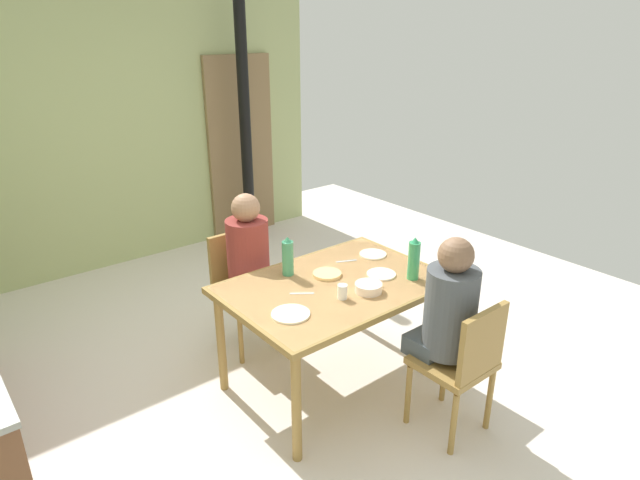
{
  "coord_description": "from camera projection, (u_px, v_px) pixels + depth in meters",
  "views": [
    {
      "loc": [
        -1.68,
        -2.57,
        2.29
      ],
      "look_at": [
        0.33,
        -0.08,
        1.01
      ],
      "focal_mm": 30.24,
      "sensor_mm": 36.0,
      "label": 1
    }
  ],
  "objects": [
    {
      "name": "water_bottle_green_near",
      "position": [
        288.0,
        257.0,
        3.51
      ],
      "size": [
        0.08,
        0.08,
        0.27
      ],
      "color": "#3A8A63",
      "rests_on": "dining_table"
    },
    {
      "name": "wall_back",
      "position": [
        109.0,
        136.0,
        5.17
      ],
      "size": [
        4.54,
        0.1,
        2.58
      ],
      "primitive_type": "cube",
      "color": "#ADBA7B",
      "rests_on": "ground_plane"
    },
    {
      "name": "cutlery_knife_near",
      "position": [
        302.0,
        293.0,
        3.3
      ],
      "size": [
        0.13,
        0.1,
        0.0
      ],
      "primitive_type": "cube",
      "rotation": [
        0.0,
        0.0,
        2.5
      ],
      "color": "silver",
      "rests_on": "dining_table"
    },
    {
      "name": "person_near_diner",
      "position": [
        448.0,
        309.0,
        3.07
      ],
      "size": [
        0.3,
        0.37,
        0.77
      ],
      "color": "#465159",
      "rests_on": "ground_plane"
    },
    {
      "name": "ground_plane",
      "position": [
        274.0,
        384.0,
        3.69
      ],
      "size": [
        7.07,
        7.07,
        0.0
      ],
      "primitive_type": "plane",
      "color": "silver"
    },
    {
      "name": "drinking_glass_by_near_diner",
      "position": [
        342.0,
        292.0,
        3.23
      ],
      "size": [
        0.06,
        0.06,
        0.09
      ],
      "primitive_type": "cylinder",
      "color": "silver",
      "rests_on": "dining_table"
    },
    {
      "name": "dining_table",
      "position": [
        335.0,
        293.0,
        3.46
      ],
      "size": [
        1.38,
        0.96,
        0.76
      ],
      "color": "olive",
      "rests_on": "ground_plane"
    },
    {
      "name": "chair_near_diner",
      "position": [
        463.0,
        361.0,
        3.08
      ],
      "size": [
        0.4,
        0.4,
        0.87
      ],
      "color": "olive",
      "rests_on": "ground_plane"
    },
    {
      "name": "person_far_diner",
      "position": [
        249.0,
        254.0,
        3.81
      ],
      "size": [
        0.3,
        0.37,
        0.77
      ],
      "rotation": [
        0.0,
        0.0,
        3.14
      ],
      "color": "brown",
      "rests_on": "ground_plane"
    },
    {
      "name": "door_wooden",
      "position": [
        241.0,
        148.0,
        6.04
      ],
      "size": [
        0.8,
        0.05,
        2.0
      ],
      "primitive_type": "cube",
      "color": "olive",
      "rests_on": "ground_plane"
    },
    {
      "name": "dinner_plate_far_center",
      "position": [
        373.0,
        254.0,
        3.85
      ],
      "size": [
        0.19,
        0.19,
        0.01
      ],
      "primitive_type": "cylinder",
      "color": "white",
      "rests_on": "dining_table"
    },
    {
      "name": "stove_pipe_column",
      "position": [
        245.0,
        126.0,
        5.68
      ],
      "size": [
        0.12,
        0.12,
        2.58
      ],
      "primitive_type": "cylinder",
      "color": "black",
      "rests_on": "ground_plane"
    },
    {
      "name": "serving_bowl_center",
      "position": [
        368.0,
        288.0,
        3.32
      ],
      "size": [
        0.17,
        0.17,
        0.05
      ],
      "primitive_type": "cylinder",
      "color": "silver",
      "rests_on": "dining_table"
    },
    {
      "name": "bread_plate_sliced",
      "position": [
        327.0,
        274.0,
        3.54
      ],
      "size": [
        0.19,
        0.19,
        0.02
      ],
      "primitive_type": "cylinder",
      "color": "#DBB77A",
      "rests_on": "dining_table"
    },
    {
      "name": "cutlery_fork_near",
      "position": [
        346.0,
        261.0,
        3.75
      ],
      "size": [
        0.14,
        0.08,
        0.0
      ],
      "primitive_type": "cube",
      "rotation": [
        0.0,
        0.0,
        5.86
      ],
      "color": "silver",
      "rests_on": "dining_table"
    },
    {
      "name": "dinner_plate_near_left",
      "position": [
        381.0,
        274.0,
        3.54
      ],
      "size": [
        0.19,
        0.19,
        0.01
      ],
      "primitive_type": "cylinder",
      "color": "white",
      "rests_on": "dining_table"
    },
    {
      "name": "chair_far_diner",
      "position": [
        241.0,
        283.0,
        4.01
      ],
      "size": [
        0.4,
        0.4,
        0.87
      ],
      "rotation": [
        0.0,
        0.0,
        3.14
      ],
      "color": "olive",
      "rests_on": "ground_plane"
    },
    {
      "name": "dinner_plate_near_right",
      "position": [
        291.0,
        314.0,
        3.06
      ],
      "size": [
        0.22,
        0.22,
        0.01
      ],
      "primitive_type": "cylinder",
      "color": "white",
      "rests_on": "dining_table"
    },
    {
      "name": "water_bottle_green_far",
      "position": [
        414.0,
        259.0,
        3.45
      ],
      "size": [
        0.08,
        0.08,
        0.29
      ],
      "color": "#33975C",
      "rests_on": "dining_table"
    }
  ]
}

